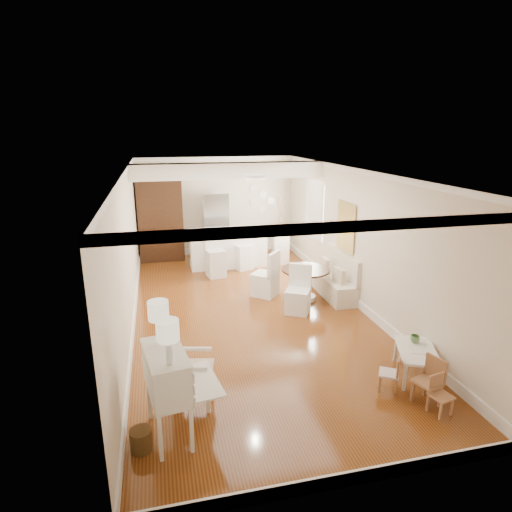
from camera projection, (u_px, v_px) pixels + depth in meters
name	position (u px, v px, depth m)	size (l,w,h in m)	color
room	(248.00, 212.00, 8.34)	(9.00, 9.04, 2.82)	brown
secretary_bureau	(168.00, 394.00, 5.01)	(0.87, 0.89, 1.12)	white
gustavian_armchair	(193.00, 369.00, 5.64)	(0.57, 0.57, 0.99)	white
wicker_basket	(141.00, 440.00, 4.88)	(0.26, 0.26, 0.26)	#553A1A
kids_table	(416.00, 363.00, 6.32)	(0.53, 0.88, 0.44)	silver
kids_chair_a	(428.00, 381.00, 5.66)	(0.32, 0.32, 0.66)	#9F6D48
kids_chair_b	(389.00, 373.00, 5.98)	(0.26, 0.26, 0.54)	#9B6A46
kids_chair_c	(441.00, 395.00, 5.48)	(0.25, 0.25, 0.52)	#B77C53
banquette	(333.00, 274.00, 9.35)	(0.52, 1.60, 0.98)	silver
dining_table	(305.00, 284.00, 9.16)	(1.02, 1.02, 0.70)	#4A2917
slip_chair_near	(298.00, 290.00, 8.48)	(0.45, 0.47, 0.96)	white
slip_chair_far	(265.00, 273.00, 9.35)	(0.48, 0.50, 1.02)	white
breakfast_counter	(228.00, 248.00, 11.36)	(2.05, 0.65, 1.03)	white
bar_stool_left	(216.00, 256.00, 10.56)	(0.44, 0.44, 1.09)	silver
bar_stool_right	(243.00, 250.00, 11.15)	(0.42, 0.42, 1.05)	silver
pantry_cabinet	(161.00, 219.00, 11.81)	(1.20, 0.60, 2.30)	#381E11
fridge	(229.00, 225.00, 12.27)	(0.75, 0.65, 1.80)	silver
sideboard	(280.00, 246.00, 11.89)	(0.38, 0.86, 0.82)	white
pencil_cup	(415.00, 339.00, 6.46)	(0.14, 0.14, 0.11)	#5B8B51
branch_vase	(280.00, 229.00, 11.70)	(0.17, 0.17, 0.17)	white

